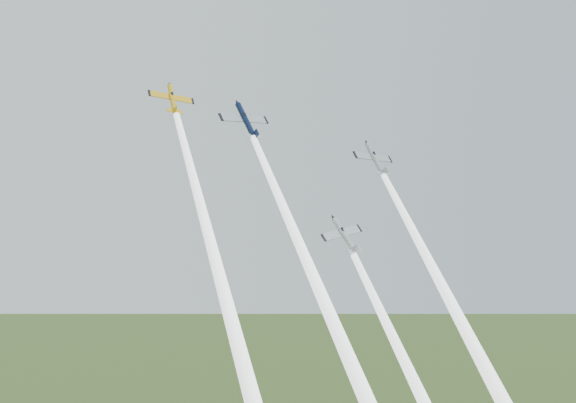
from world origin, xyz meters
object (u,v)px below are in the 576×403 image
Objects in this scene: plane_yellow at (172,99)px; plane_silver_low at (344,235)px; plane_silver_right at (375,159)px; plane_navy at (246,121)px.

plane_yellow reaches higher than plane_silver_low.
plane_yellow is 33.03m from plane_silver_right.
plane_silver_low is (11.08, -11.09, -17.24)m from plane_navy.
plane_yellow is 32.82m from plane_silver_low.
plane_yellow reaches higher than plane_silver_right.
plane_silver_low is at bearing -151.35° from plane_silver_right.
plane_silver_low is at bearing -43.94° from plane_yellow.
plane_silver_right is at bearing -15.38° from plane_yellow.
plane_silver_right is at bearing -18.88° from plane_navy.
plane_silver_low is (21.68, -13.83, -20.39)m from plane_yellow.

